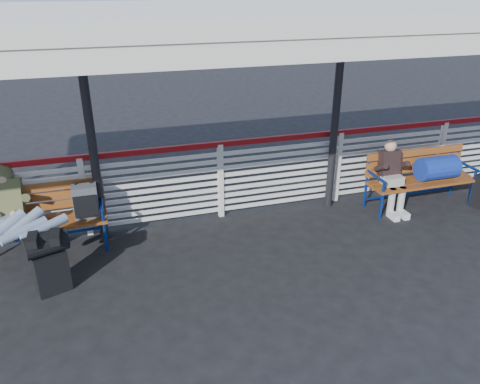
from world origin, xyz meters
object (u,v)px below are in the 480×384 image
object	(u,v)px
luggage_stack	(49,260)
traveler_man	(20,219)
bench_right	(430,170)
bench_left	(52,210)
companion_person	(392,176)

from	to	relation	value
luggage_stack	traveler_man	bearing A→B (deg)	98.76
luggage_stack	bench_right	world-z (taller)	bench_right
luggage_stack	bench_right	size ratio (longest dim) A/B	0.44
luggage_stack	bench_left	xyz separation A→B (m)	(-0.00, 1.03, 0.17)
luggage_stack	bench_right	bearing A→B (deg)	-11.88
bench_right	companion_person	world-z (taller)	companion_person
companion_person	bench_right	bearing A→B (deg)	-0.11
bench_left	bench_right	xyz separation A→B (m)	(5.78, -0.31, 0.02)
bench_left	bench_right	world-z (taller)	bench_left
luggage_stack	traveler_man	xyz separation A→B (m)	(-0.35, 0.66, 0.26)
bench_right	bench_left	bearing A→B (deg)	176.94
bench_right	traveler_man	distance (m)	6.13
bench_left	companion_person	size ratio (longest dim) A/B	1.57
luggage_stack	bench_left	size ratio (longest dim) A/B	0.44
luggage_stack	bench_left	distance (m)	1.04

